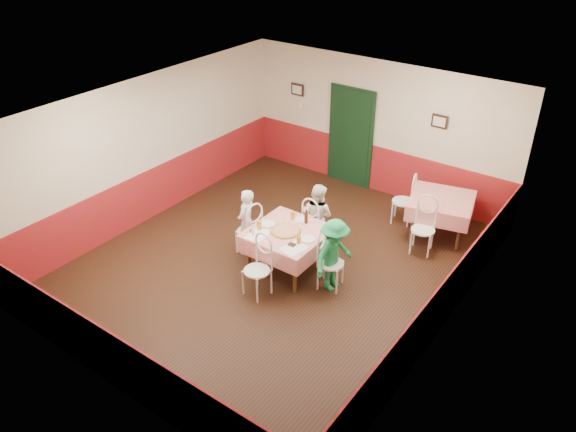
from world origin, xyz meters
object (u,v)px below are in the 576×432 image
Objects in this scene: chair_second_b at (423,230)px; beer_bottle at (306,217)px; diner_right at (334,255)px; chair_left at (249,231)px; wallet at (292,245)px; chair_second_a at (403,201)px; second_table at (439,216)px; diner_left at (246,222)px; chair_near at (257,271)px; glass_c at (293,215)px; chair_right at (331,264)px; glass_a at (259,225)px; diner_far at (317,216)px; pizza at (286,231)px; chair_far at (316,225)px; main_table at (288,250)px; glass_b at (299,240)px.

beer_bottle reaches higher than chair_second_b.
beer_bottle is 0.18× the size of diner_right.
beer_bottle is (0.94, 0.40, 0.42)m from chair_left.
chair_second_a is at bearing 78.41° from wallet.
second_table is 3.62m from diner_left.
glass_c is (-0.17, 1.22, 0.38)m from chair_near.
chair_right is 1.00× the size of chair_second_b.
diner_far is (0.42, 1.13, -0.21)m from glass_a.
pizza is 0.43m from glass_c.
chair_right is 6.02× the size of glass_a.
diner_right reaches higher than chair_far.
second_table is 7.96× the size of glass_c.
second_table is 2.88m from glass_c.
second_table is at bearing 65.02° from wallet.
chair_second_a is at bearing -14.60° from chair_right.
diner_right is at bearing 27.18° from wallet.
chair_far is at bearing 88.55° from pizza.
glass_c is 0.62× the size of beer_bottle.
chair_far is (-0.01, 0.85, 0.08)m from main_table.
chair_near is at bearing -55.31° from glass_a.
chair_right is 8.18× the size of wallet.
chair_left is at bearing -156.85° from chair_second_b.
chair_left and chair_near have the same top height.
wallet is (0.21, -0.70, -0.10)m from beer_bottle.
glass_a is 0.12× the size of diner_left.
diner_left reaches higher than main_table.
wallet is (-1.32, -2.89, 0.40)m from second_table.
diner_right is at bearing -19.09° from glass_c.
wallet is at bearing -73.51° from beer_bottle.
beer_bottle reaches higher than glass_b.
chair_second_a is 3.14m from diner_left.
diner_far reaches higher than chair_far.
beer_bottle is 1.10m from diner_left.
glass_c is at bearing 78.11° from diner_right.
chair_left is 1.25m from diner_far.
diner_far is at bearing 73.55° from glass_c.
glass_b is 0.77m from glass_c.
chair_left is 1.00× the size of chair_second_b.
main_table is 0.64m from beer_bottle.
diner_right is (-0.72, -2.58, 0.26)m from second_table.
diner_far is at bearing -88.04° from chair_far.
chair_left is at bearing 78.37° from diner_left.
chair_right is at bearing -126.41° from chair_second_b.
diner_right is (0.05, 0.00, 0.18)m from chair_right.
beer_bottle reaches higher than glass_c.
chair_right is at bearing 78.37° from diner_left.
chair_left is 8.18× the size of wallet.
main_table is at bearing 97.56° from diner_right.
diner_left reaches higher than pizza.
diner_right reaches higher than chair_right.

